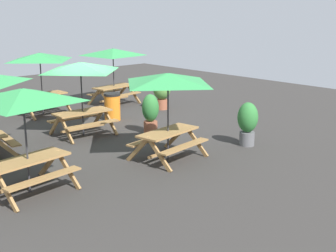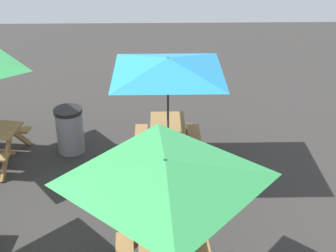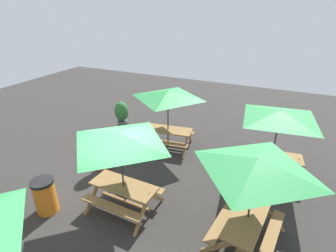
{
  "view_description": "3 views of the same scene",
  "coord_description": "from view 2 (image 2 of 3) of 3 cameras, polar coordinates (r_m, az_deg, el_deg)",
  "views": [
    {
      "loc": [
        7.96,
        12.27,
        3.94
      ],
      "look_at": [
        -0.08,
        3.54,
        0.9
      ],
      "focal_mm": 50.0,
      "sensor_mm": 36.0,
      "label": 1
    },
    {
      "loc": [
        -4.82,
        -3.54,
        5.2
      ],
      "look_at": [
        3.16,
        -3.7,
        0.9
      ],
      "focal_mm": 50.0,
      "sensor_mm": 36.0,
      "label": 2
    },
    {
      "loc": [
        3.67,
        -4.63,
        5.1
      ],
      "look_at": [
        -0.08,
        3.54,
        0.9
      ],
      "focal_mm": 28.0,
      "sensor_mm": 36.0,
      "label": 3
    }
  ],
  "objects": [
    {
      "name": "trash_bin_gray",
      "position": [
        9.99,
        -11.88,
        -0.48
      ],
      "size": [
        0.59,
        0.59,
        0.98
      ],
      "color": "gray",
      "rests_on": "ground"
    },
    {
      "name": "picnic_table_6",
      "position": [
        5.59,
        -0.34,
        -6.8
      ],
      "size": [
        2.11,
        2.11,
        2.34
      ],
      "rotation": [
        0.0,
        0.0,
        0.06
      ],
      "color": "olive",
      "rests_on": "ground"
    },
    {
      "name": "picnic_table_0",
      "position": [
        8.61,
        -0.0,
        6.39
      ],
      "size": [
        2.83,
        2.83,
        2.34
      ],
      "rotation": [
        0.0,
        0.0,
        0.0
      ],
      "color": "olive",
      "rests_on": "ground"
    }
  ]
}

